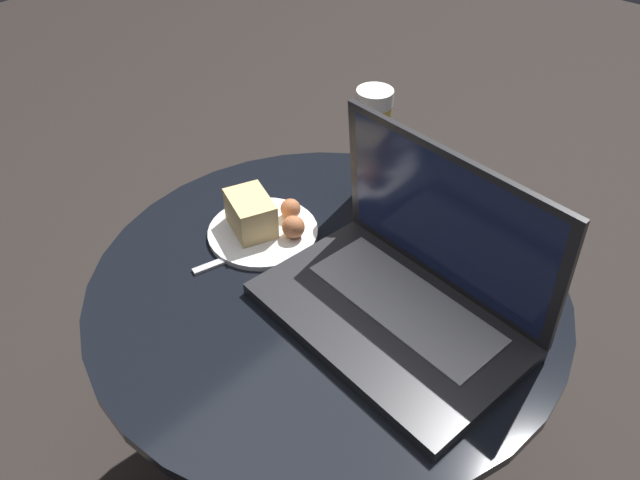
{
  "coord_description": "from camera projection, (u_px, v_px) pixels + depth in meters",
  "views": [
    {
      "loc": [
        0.45,
        -0.5,
        1.14
      ],
      "look_at": [
        -0.01,
        -0.0,
        0.57
      ],
      "focal_mm": 35.0,
      "sensor_mm": 36.0,
      "label": 1
    }
  ],
  "objects": [
    {
      "name": "laptop",
      "position": [
        407.0,
        287.0,
        0.84
      ],
      "size": [
        0.38,
        0.26,
        0.24
      ],
      "color": "#232326",
      "rests_on": "table"
    },
    {
      "name": "table",
      "position": [
        326.0,
        346.0,
        1.02
      ],
      "size": [
        0.71,
        0.71,
        0.5
      ],
      "color": "black",
      "rests_on": "ground_plane"
    },
    {
      "name": "beer_glass",
      "position": [
        372.0,
        147.0,
        1.02
      ],
      "size": [
        0.06,
        0.06,
        0.2
      ],
      "color": "gold",
      "rests_on": "table"
    },
    {
      "name": "ground_plane",
      "position": [
        325.0,
        460.0,
        1.25
      ],
      "size": [
        6.0,
        6.0,
        0.0
      ],
      "primitive_type": "plane",
      "color": "black"
    },
    {
      "name": "fork",
      "position": [
        256.0,
        249.0,
        0.98
      ],
      "size": [
        0.07,
        0.18,
        0.0
      ],
      "color": "#B2B2B7",
      "rests_on": "table"
    },
    {
      "name": "snack_plate",
      "position": [
        261.0,
        222.0,
        0.99
      ],
      "size": [
        0.18,
        0.18,
        0.07
      ],
      "color": "white",
      "rests_on": "table"
    }
  ]
}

